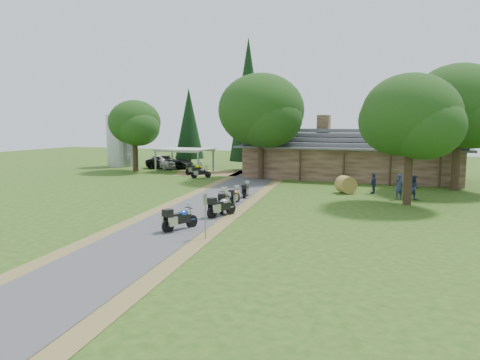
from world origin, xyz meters
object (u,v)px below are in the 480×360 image
at_px(carport, 185,160).
at_px(motorcycle_row_a, 180,217).
at_px(car_white_sedan, 163,160).
at_px(motorcycle_carport_b, 201,172).
at_px(car_dark_suv, 170,159).
at_px(hay_bale, 346,185).
at_px(motorcycle_row_b, 222,205).
at_px(motorcycle_row_e, 246,190).
at_px(silo, 120,139).
at_px(motorcycle_row_c, 223,201).
at_px(lodge, 351,153).
at_px(motorcycle_row_d, 235,195).
at_px(motorcycle_carport_a, 196,168).

height_order(carport, motorcycle_row_a, carport).
height_order(car_white_sedan, motorcycle_carport_b, car_white_sedan).
height_order(car_dark_suv, hay_bale, car_dark_suv).
bearing_deg(motorcycle_row_b, hay_bale, -4.19).
height_order(car_dark_suv, motorcycle_row_e, car_dark_suv).
bearing_deg(car_dark_suv, car_white_sedan, 98.15).
bearing_deg(carport, hay_bale, -22.98).
height_order(silo, carport, silo).
relative_size(car_dark_suv, motorcycle_row_c, 2.87).
bearing_deg(lodge, car_dark_suv, 176.08).
xyz_separation_m(motorcycle_carport_b, hay_bale, (14.84, -4.71, 0.05)).
distance_m(motorcycle_row_b, motorcycle_row_e, 7.26).
relative_size(carport, car_white_sedan, 0.97).
height_order(lodge, motorcycle_row_c, lodge).
height_order(carport, motorcycle_row_e, carport).
distance_m(car_white_sedan, motorcycle_row_b, 29.48).
distance_m(motorcycle_row_d, hay_bale, 9.84).
bearing_deg(hay_bale, motorcycle_row_c, -118.96).
relative_size(silo, carport, 1.15).
xyz_separation_m(lodge, motorcycle_row_a, (-4.79, -26.17, -1.77)).
bearing_deg(car_dark_suv, motorcycle_row_b, -153.59).
bearing_deg(hay_bale, motorcycle_row_e, -144.63).
xyz_separation_m(motorcycle_row_d, motorcycle_carport_a, (-10.39, 14.66, 0.08)).
bearing_deg(motorcycle_row_d, silo, 45.89).
height_order(carport, car_white_sedan, carport).
bearing_deg(motorcycle_carport_b, car_white_sedan, 95.65).
relative_size(motorcycle_row_e, motorcycle_carport_a, 0.85).
bearing_deg(silo, car_dark_suv, -2.28).
relative_size(motorcycle_row_d, motorcycle_carport_b, 0.95).
distance_m(car_dark_suv, motorcycle_carport_b, 10.46).
bearing_deg(motorcycle_row_c, lodge, -31.02).
bearing_deg(motorcycle_row_a, lodge, 11.84).
height_order(car_dark_suv, motorcycle_row_d, car_dark_suv).
relative_size(carport, motorcycle_row_d, 3.45).
height_order(lodge, hay_bale, lodge).
height_order(car_white_sedan, motorcycle_row_b, car_white_sedan).
xyz_separation_m(lodge, motorcycle_row_c, (-4.67, -20.91, -1.73)).
relative_size(carport, motorcycle_row_a, 3.02).
bearing_deg(car_white_sedan, car_dark_suv, -47.53).
bearing_deg(car_white_sedan, motorcycle_carport_b, -104.31).
height_order(silo, motorcycle_row_e, silo).
height_order(carport, car_dark_suv, carport).
bearing_deg(car_dark_suv, motorcycle_row_e, -145.48).
height_order(carport, motorcycle_row_d, carport).
distance_m(lodge, motorcycle_row_c, 21.49).
bearing_deg(silo, motorcycle_carport_a, -21.44).
relative_size(lodge, motorcycle_carport_b, 11.83).
bearing_deg(motorcycle_row_a, motorcycle_row_e, 25.35).
xyz_separation_m(motorcycle_row_e, motorcycle_carport_b, (-8.30, 9.35, 0.05)).
relative_size(lodge, carport, 3.59).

